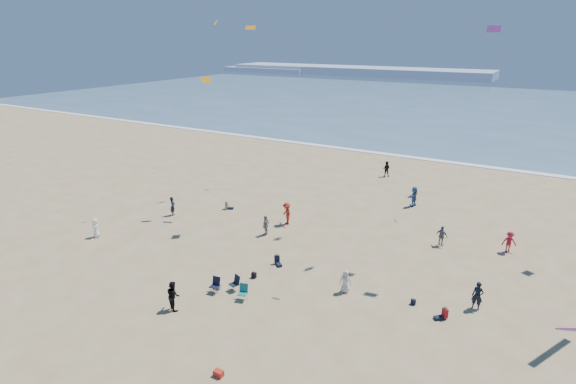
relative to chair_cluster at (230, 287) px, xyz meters
The scene contains 13 objects.
ground 6.31m from the chair_cluster, 80.18° to the right, with size 220.00×220.00×0.00m, color tan.
ocean 88.81m from the chair_cluster, 89.31° to the left, with size 220.00×100.00×0.06m, color #476B84.
surf_line 38.82m from the chair_cluster, 88.42° to the left, with size 220.00×1.20×0.08m, color white.
headland_far 174.09m from the chair_cluster, 109.79° to the left, with size 110.00×20.00×3.20m, color #7A8EA8.
headland_near 187.10m from the chair_cluster, 121.92° to the left, with size 40.00×14.00×2.00m, color #7A8EA8.
standing_flyers 9.51m from the chair_cluster, 70.73° to the left, with size 29.59×43.84×1.94m.
seated_group 3.15m from the chair_cluster, ahead, with size 22.17×26.60×0.84m.
chair_cluster is the anchor object (origin of this frame).
white_tote 1.10m from the chair_cluster, behind, with size 0.35×0.20×0.40m, color silver.
black_backpack 2.44m from the chair_cluster, 87.47° to the left, with size 0.30×0.22×0.38m, color black.
cooler 7.10m from the chair_cluster, 57.33° to the right, with size 0.45×0.30×0.30m, color #B22519.
navy_bag 11.09m from the chair_cluster, 24.54° to the left, with size 0.28×0.18×0.34m, color black.
kites_aloft 19.18m from the chair_cluster, 30.90° to the left, with size 44.62×40.19×27.16m.
Camera 1 is at (14.20, -12.91, 15.09)m, focal length 28.00 mm.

